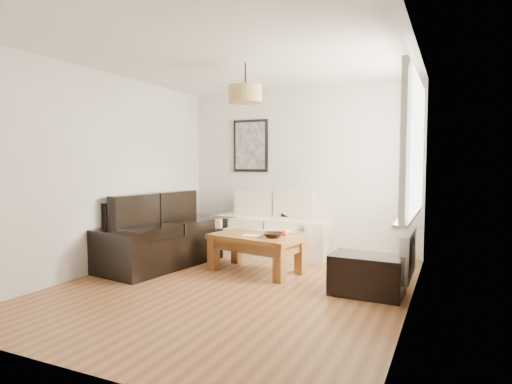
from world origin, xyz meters
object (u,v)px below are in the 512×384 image
at_px(sofa_leather, 165,232).
at_px(ottoman, 367,275).
at_px(loveseat_cream, 271,225).
at_px(coffee_table, 256,254).

height_order(sofa_leather, ottoman, sofa_leather).
distance_m(loveseat_cream, coffee_table, 1.15).
bearing_deg(loveseat_cream, ottoman, -46.03).
bearing_deg(ottoman, coffee_table, 166.18).
relative_size(loveseat_cream, coffee_table, 1.53).
distance_m(loveseat_cream, ottoman, 2.29).
relative_size(loveseat_cream, ottoman, 2.39).
height_order(coffee_table, ottoman, coffee_table).
bearing_deg(ottoman, loveseat_cream, 139.95).
distance_m(loveseat_cream, sofa_leather, 1.63).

